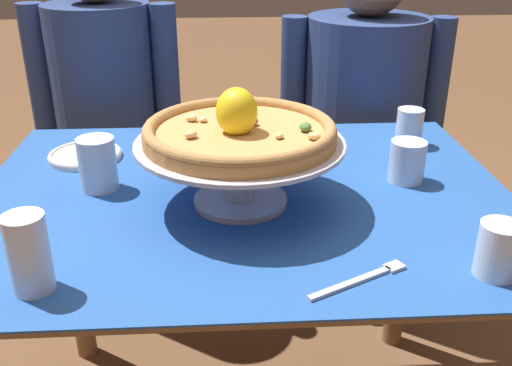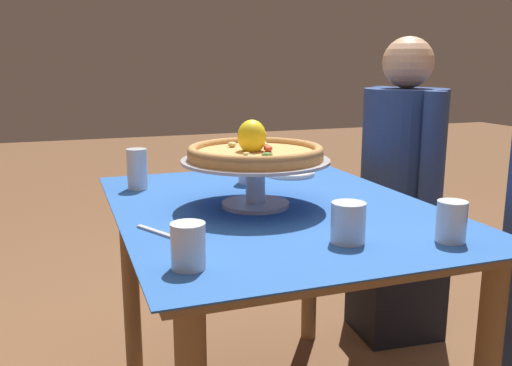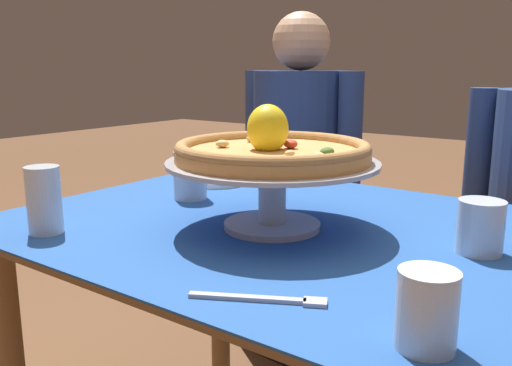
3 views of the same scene
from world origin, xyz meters
TOP-DOWN VIEW (x-y plane):
  - dining_table at (0.00, 0.00)m, footprint 1.13×0.86m
  - pizza_stand at (-0.01, -0.05)m, footprint 0.41×0.41m
  - pizza at (-0.01, -0.05)m, footprint 0.37×0.37m
  - water_glass_side_right at (0.36, 0.04)m, footprint 0.08×0.08m
  - water_glass_front_right at (0.39, -0.33)m, footprint 0.07×0.07m
  - water_glass_side_left at (-0.31, 0.04)m, footprint 0.08×0.08m
  - water_glass_front_left at (-0.34, -0.33)m, footprint 0.06×0.06m
  - side_plate at (-0.38, 0.21)m, footprint 0.17×0.17m
  - dinner_fork at (0.18, -0.34)m, footprint 0.18×0.10m
  - diner_left at (-0.41, 0.71)m, footprint 0.48×0.35m

SIDE VIEW (x-z plane):
  - diner_left at x=-0.41m, z-range -0.03..1.17m
  - dining_table at x=0.00m, z-range 0.24..0.95m
  - dinner_fork at x=0.18m, z-range 0.71..0.72m
  - side_plate at x=-0.38m, z-range 0.71..0.73m
  - water_glass_front_right at x=0.39m, z-range 0.70..0.80m
  - water_glass_side_right at x=0.36m, z-range 0.70..0.80m
  - water_glass_side_left at x=-0.31m, z-range 0.70..0.82m
  - water_glass_front_left at x=-0.34m, z-range 0.70..0.83m
  - pizza_stand at x=-0.01m, z-range 0.74..0.87m
  - pizza at x=-0.01m, z-range 0.81..0.92m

